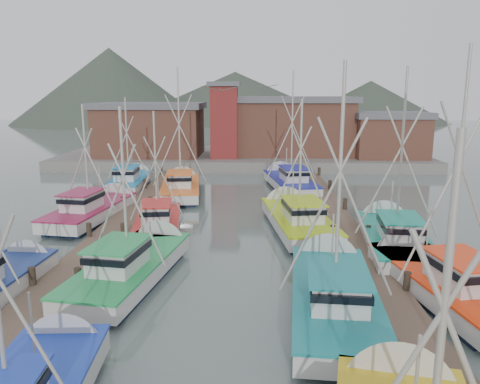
{
  "coord_description": "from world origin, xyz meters",
  "views": [
    {
      "loc": [
        1.6,
        -20.64,
        8.54
      ],
      "look_at": [
        0.66,
        7.29,
        2.6
      ],
      "focal_mm": 35.0,
      "sensor_mm": 36.0,
      "label": 1
    }
  ],
  "objects_px": {
    "boat_4": "(135,265)",
    "boat_8": "(158,222)",
    "lookout_tower": "(224,120)",
    "boat_12": "(181,187)"
  },
  "relations": [
    {
      "from": "lookout_tower",
      "to": "boat_4",
      "type": "bearing_deg",
      "value": -93.47
    },
    {
      "from": "boat_8",
      "to": "boat_4",
      "type": "bearing_deg",
      "value": -95.06
    },
    {
      "from": "boat_8",
      "to": "boat_12",
      "type": "height_order",
      "value": "boat_12"
    },
    {
      "from": "boat_4",
      "to": "boat_12",
      "type": "distance_m",
      "value": 18.36
    },
    {
      "from": "lookout_tower",
      "to": "boat_8",
      "type": "bearing_deg",
      "value": -95.28
    },
    {
      "from": "boat_4",
      "to": "boat_8",
      "type": "xyz_separation_m",
      "value": [
        -0.39,
        7.25,
        -0.0
      ]
    },
    {
      "from": "boat_4",
      "to": "boat_8",
      "type": "height_order",
      "value": "boat_4"
    },
    {
      "from": "boat_8",
      "to": "boat_12",
      "type": "bearing_deg",
      "value": 83.68
    },
    {
      "from": "boat_8",
      "to": "lookout_tower",
      "type": "bearing_deg",
      "value": 76.62
    },
    {
      "from": "lookout_tower",
      "to": "boat_4",
      "type": "height_order",
      "value": "lookout_tower"
    }
  ]
}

